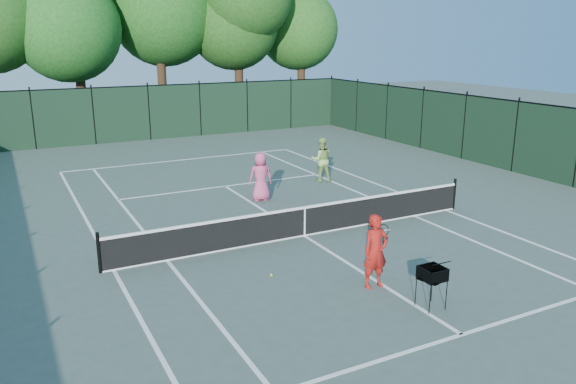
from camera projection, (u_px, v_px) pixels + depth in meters
name	position (u px, v px, depth m)	size (l,w,h in m)	color
ground	(304.00, 236.00, 16.53)	(90.00, 90.00, 0.00)	#45534B
sideline_doubles_left	(114.00, 270.00, 14.10)	(0.10, 23.77, 0.01)	white
sideline_doubles_right	(446.00, 210.00, 18.97)	(0.10, 23.77, 0.01)	white
sideline_singles_left	(167.00, 261.00, 14.70)	(0.10, 23.77, 0.01)	white
sideline_singles_right	(414.00, 216.00, 18.36)	(0.10, 23.77, 0.01)	white
baseline_far	(183.00, 160.00, 26.69)	(10.97, 0.10, 0.01)	white
service_line_near	(462.00, 335.00, 11.06)	(8.23, 0.10, 0.01)	white
service_line_far	(225.00, 186.00, 22.00)	(8.23, 0.10, 0.01)	white
center_service_line	(304.00, 236.00, 16.53)	(0.10, 12.80, 0.01)	white
tennis_net	(304.00, 221.00, 16.40)	(11.69, 0.09, 1.06)	black
fence_far	(149.00, 113.00, 31.52)	(24.00, 0.05, 3.00)	black
tree_5	(302.00, 6.00, 38.69)	(5.80, 5.80, 12.23)	black
coach	(376.00, 251.00, 12.96)	(0.94, 0.61, 1.76)	#A31812
player_pink	(261.00, 177.00, 19.92)	(0.93, 0.68, 1.74)	#CD4876
player_green	(321.00, 160.00, 22.53)	(1.03, 0.91, 1.79)	#97BD5E
ball_hopper	(432.00, 274.00, 11.96)	(0.60, 0.60, 0.94)	black
loose_ball_midcourt	(271.00, 275.00, 13.74)	(0.07, 0.07, 0.07)	#C8E02D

